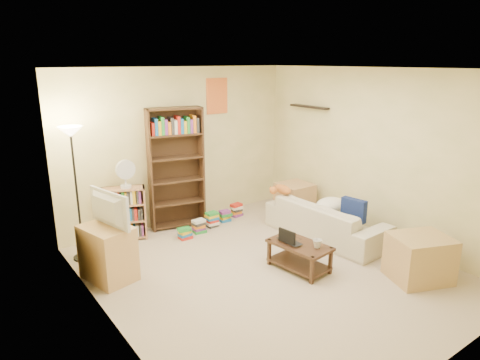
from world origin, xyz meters
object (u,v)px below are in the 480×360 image
Objects in this scene: tv_stand at (108,253)px; short_bookshelf at (125,214)px; tall_bookshelf at (176,165)px; end_cabinet at (420,258)px; television at (104,210)px; sofa at (326,220)px; side_table at (295,201)px; mug at (317,244)px; desk_fan at (125,173)px; coffee_table at (299,253)px; laptop at (293,241)px; floor_lamp at (73,155)px; tabby_cat at (281,190)px.

short_bookshelf is at bearing 45.57° from tv_stand.
tall_bookshelf reaches higher than end_cabinet.
television is (0.00, 0.00, 0.55)m from tv_stand.
side_table is (0.21, 0.91, 0.02)m from sofa.
desk_fan is (-1.47, 2.41, 0.62)m from mug.
short_bookshelf is 1.19× the size of end_cabinet.
television is at bearing 142.74° from coffee_table.
sofa reaches higher than laptop.
coffee_table is 1.13× the size of television.
floor_lamp reaches higher than laptop.
desk_fan reaches higher than coffee_table.
coffee_table is 1.06× the size of short_bookshelf.
tv_stand is 1.40m from desk_fan.
coffee_table is 2.72m from desk_fan.
floor_lamp is 2.69× the size of end_cabinet.
floor_lamp is at bearing 130.56° from coffee_table.
sofa is 2.89× the size of end_cabinet.
tv_stand is at bearing -175.97° from side_table.
sofa is at bearing -103.04° from side_table.
tv_stand is at bearing -179.27° from tabby_cat.
tall_bookshelf reaches higher than mug.
floor_lamp is (-3.18, 1.44, 1.16)m from sofa.
tv_stand reaches higher than laptop.
laptop is at bearing 104.36° from coffee_table.
sofa is 13.64× the size of mug.
laptop is (-0.04, 0.09, 0.15)m from coffee_table.
floor_lamp reaches higher than tabby_cat.
tall_bookshelf is 1.06× the size of floor_lamp.
side_table is at bearing -16.51° from desk_fan.
floor_lamp is at bearing -135.71° from short_bookshelf.
desk_fan reaches higher than end_cabinet.
short_bookshelf is 0.44× the size of floor_lamp.
coffee_table is 1.89m from side_table.
tv_stand is 0.85× the size of short_bookshelf.
side_table is (1.25, 1.42, 0.08)m from coffee_table.
tall_bookshelf reaches higher than sofa.
floor_lamp is (-0.09, 0.76, 1.09)m from tv_stand.
television is 1.11× the size of end_cabinet.
short_bookshelf reaches higher than tabby_cat.
tall_bookshelf is (-0.54, 2.24, 0.79)m from coffee_table.
tv_stand is 0.91× the size of television.
laptop is 0.53× the size of tv_stand.
end_cabinet is at bearing -53.77° from coffee_table.
mug is (0.13, -0.31, 0.04)m from laptop.
coffee_table is (-1.04, -0.51, -0.06)m from sofa.
sofa is 2.30× the size of coffee_table.
short_bookshelf is at bearing -44.43° from television.
sofa is 4.43× the size of tabby_cat.
desk_fan is (0.68, 1.01, 0.14)m from television.
sofa is 3.68m from floor_lamp.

